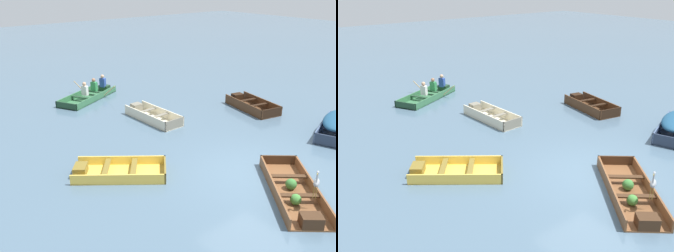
% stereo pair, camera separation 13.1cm
% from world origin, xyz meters
% --- Properties ---
extents(ground_plane, '(80.00, 80.00, 0.00)m').
position_xyz_m(ground_plane, '(0.00, 0.00, 0.00)').
color(ground_plane, slate).
extents(dinghy_wooden_brown_foreground, '(2.95, 3.23, 0.34)m').
position_xyz_m(dinghy_wooden_brown_foreground, '(-0.13, -1.35, 0.12)').
color(dinghy_wooden_brown_foreground, brown).
rests_on(dinghy_wooden_brown_foreground, ground).
extents(skiff_dark_varnish_near_moored, '(1.55, 2.69, 0.41)m').
position_xyz_m(skiff_dark_varnish_near_moored, '(4.51, 4.06, 0.15)').
color(skiff_dark_varnish_near_moored, '#4C2D19').
rests_on(skiff_dark_varnish_near_moored, ground).
extents(skiff_cream_mid_moored, '(1.04, 2.71, 0.40)m').
position_xyz_m(skiff_cream_mid_moored, '(0.30, 5.68, 0.14)').
color(skiff_cream_mid_moored, beige).
rests_on(skiff_cream_mid_moored, ground).
extents(skiff_yellow_far_moored, '(2.85, 2.56, 0.32)m').
position_xyz_m(skiff_yellow_far_moored, '(-3.22, 2.58, 0.11)').
color(skiff_yellow_far_moored, '#E5BC47').
rests_on(skiff_yellow_far_moored, ground).
extents(rowboat_green_with_crew, '(3.42, 2.59, 0.88)m').
position_xyz_m(rowboat_green_with_crew, '(-0.30, 9.81, 0.19)').
color(rowboat_green_with_crew, '#387047').
rests_on(rowboat_green_with_crew, ground).
extents(heron_on_dinghy, '(0.44, 0.26, 0.84)m').
position_xyz_m(heron_on_dinghy, '(-0.32, -2.01, 0.81)').
color(heron_on_dinghy, olive).
rests_on(heron_on_dinghy, dinghy_wooden_brown_foreground).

